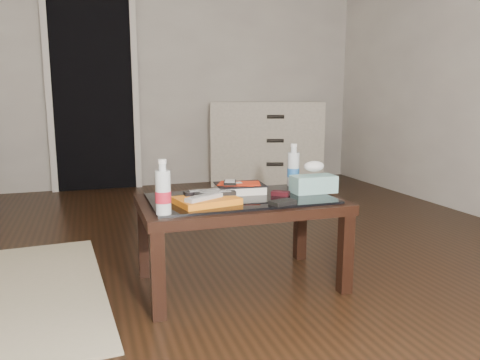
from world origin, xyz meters
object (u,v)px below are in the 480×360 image
object	(u,v)px
dresser	(266,143)
coffee_table	(240,210)
water_bottle_right	(293,165)
tissue_box	(313,184)
textbook	(240,188)
water_bottle_left	(163,187)

from	to	relation	value
dresser	coffee_table	bearing A→B (deg)	-95.67
water_bottle_right	tissue_box	size ratio (longest dim) A/B	1.03
dresser	tissue_box	world-z (taller)	dresser
dresser	tissue_box	size ratio (longest dim) A/B	5.63
tissue_box	water_bottle_right	bearing A→B (deg)	95.46
coffee_table	textbook	size ratio (longest dim) A/B	4.00
water_bottle_left	tissue_box	xyz separation A→B (m)	(0.82, 0.21, -0.07)
dresser	water_bottle_right	bearing A→B (deg)	-89.63
dresser	tissue_box	bearing A→B (deg)	-87.85
dresser	tissue_box	xyz separation A→B (m)	(-0.75, -2.63, 0.06)
dresser	textbook	size ratio (longest dim) A/B	5.18
coffee_table	dresser	size ratio (longest dim) A/B	0.77
coffee_table	textbook	distance (m)	0.15
textbook	water_bottle_left	bearing A→B (deg)	-139.59
coffee_table	textbook	bearing A→B (deg)	72.98
coffee_table	tissue_box	bearing A→B (deg)	-0.71
dresser	water_bottle_left	xyz separation A→B (m)	(-1.58, -2.85, 0.13)
textbook	water_bottle_right	world-z (taller)	water_bottle_right
coffee_table	textbook	world-z (taller)	textbook
coffee_table	dresser	world-z (taller)	dresser
coffee_table	dresser	bearing A→B (deg)	66.21
textbook	water_bottle_right	size ratio (longest dim) A/B	1.05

